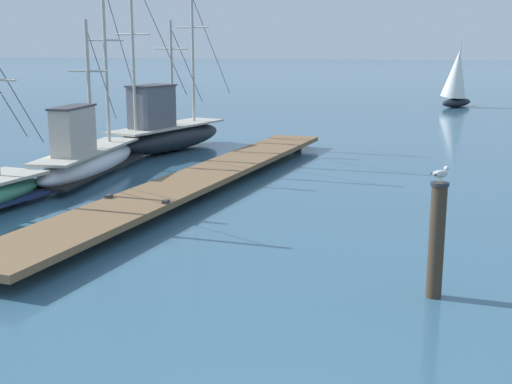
# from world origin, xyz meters

# --- Properties ---
(floating_dock) EXTENTS (2.93, 18.66, 0.53)m
(floating_dock) POSITION_xyz_m (-5.94, 13.28, 0.36)
(floating_dock) COLOR brown
(floating_dock) RESTS_ON ground
(fishing_boat_0) EXTENTS (3.06, 7.99, 7.28)m
(fishing_boat_0) POSITION_xyz_m (-10.03, 19.48, 0.84)
(fishing_boat_0) COLOR black
(fishing_boat_0) RESTS_ON ground
(fishing_boat_1) EXTENTS (2.28, 8.06, 6.64)m
(fishing_boat_1) POSITION_xyz_m (-10.07, 13.73, 0.68)
(fishing_boat_1) COLOR silver
(fishing_boat_1) RESTS_ON ground
(mooring_piling) EXTENTS (0.30, 0.30, 1.97)m
(mooring_piling) POSITION_xyz_m (1.05, 6.43, 1.02)
(mooring_piling) COLOR #3D3023
(mooring_piling) RESTS_ON ground
(perched_seagull) EXTENTS (0.31, 0.29, 0.26)m
(perched_seagull) POSITION_xyz_m (1.04, 6.42, 2.12)
(perched_seagull) COLOR gold
(perched_seagull) RESTS_ON mooring_piling
(distant_sailboat) EXTENTS (2.64, 3.49, 4.35)m
(distant_sailboat) POSITION_xyz_m (0.43, 43.51, 1.90)
(distant_sailboat) COLOR black
(distant_sailboat) RESTS_ON ground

